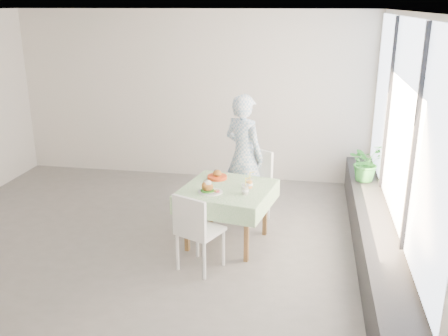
% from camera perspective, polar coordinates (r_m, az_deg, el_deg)
% --- Properties ---
extents(floor, '(6.00, 6.00, 0.00)m').
position_cam_1_polar(floor, '(6.61, -8.60, -7.75)').
color(floor, '#5A5855').
rests_on(floor, ground).
extents(ceiling, '(6.00, 6.00, 0.00)m').
position_cam_1_polar(ceiling, '(5.95, -9.93, 17.28)').
color(ceiling, white).
rests_on(ceiling, ground).
extents(wall_back, '(6.00, 0.02, 2.80)m').
position_cam_1_polar(wall_back, '(8.48, -3.69, 8.23)').
color(wall_back, silver).
rests_on(wall_back, ground).
extents(wall_front, '(6.00, 0.02, 2.80)m').
position_cam_1_polar(wall_front, '(3.98, -20.97, -4.87)').
color(wall_front, silver).
rests_on(wall_front, ground).
extents(wall_right, '(0.02, 5.00, 2.80)m').
position_cam_1_polar(wall_right, '(5.88, 19.63, 2.65)').
color(wall_right, silver).
rests_on(wall_right, ground).
extents(window_pane, '(0.01, 4.80, 2.18)m').
position_cam_1_polar(window_pane, '(5.82, 19.60, 5.03)').
color(window_pane, '#D1E0F9').
rests_on(window_pane, ground).
extents(window_ledge, '(0.40, 4.80, 0.50)m').
position_cam_1_polar(window_ledge, '(6.24, 16.68, -7.44)').
color(window_ledge, black).
rests_on(window_ledge, ground).
extents(cafe_table, '(1.22, 1.22, 0.74)m').
position_cam_1_polar(cafe_table, '(6.20, 0.37, -4.66)').
color(cafe_table, brown).
rests_on(cafe_table, ground).
extents(chair_far, '(0.64, 0.64, 0.98)m').
position_cam_1_polar(chair_far, '(6.94, 2.93, -3.52)').
color(chair_far, white).
rests_on(chair_far, ground).
extents(chair_near, '(0.57, 0.57, 0.92)m').
position_cam_1_polar(chair_near, '(5.70, -2.79, -8.85)').
color(chair_near, white).
rests_on(chair_near, ground).
extents(diner, '(0.76, 0.69, 1.73)m').
position_cam_1_polar(diner, '(6.95, 2.27, 1.44)').
color(diner, '#81ABCF').
rests_on(diner, ground).
extents(main_dish, '(0.30, 0.30, 0.15)m').
position_cam_1_polar(main_dish, '(5.92, -1.75, -2.36)').
color(main_dish, white).
rests_on(main_dish, cafe_table).
extents(juice_cup_orange, '(0.09, 0.09, 0.24)m').
position_cam_1_polar(juice_cup_orange, '(6.07, 2.92, -1.79)').
color(juice_cup_orange, white).
rests_on(juice_cup_orange, cafe_table).
extents(juice_cup_lemonade, '(0.09, 0.09, 0.25)m').
position_cam_1_polar(juice_cup_lemonade, '(5.87, 2.43, -2.49)').
color(juice_cup_lemonade, white).
rests_on(juice_cup_lemonade, cafe_table).
extents(second_dish, '(0.25, 0.25, 0.12)m').
position_cam_1_polar(second_dish, '(6.38, -0.79, -0.93)').
color(second_dish, red).
rests_on(second_dish, cafe_table).
extents(potted_plant, '(0.65, 0.65, 0.55)m').
position_cam_1_polar(potted_plant, '(7.25, 15.92, 0.70)').
color(potted_plant, '#277633').
rests_on(potted_plant, window_ledge).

